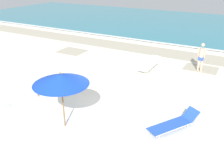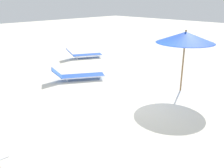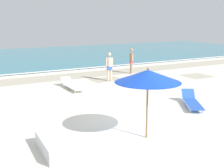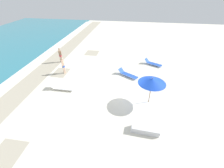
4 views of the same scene
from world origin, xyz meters
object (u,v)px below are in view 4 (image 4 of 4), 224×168
object	(u,v)px
beach_umbrella	(152,81)
sun_lounger_under_umbrella	(62,87)
beachgoer_wading_adult	(63,65)
sun_lounger_near_water_left	(128,74)
sun_lounger_beside_umbrella	(153,63)
beachgoer_shoreline_child	(60,54)
lounger_stack	(145,129)

from	to	relation	value
beach_umbrella	sun_lounger_under_umbrella	world-z (taller)	beach_umbrella
beach_umbrella	beachgoer_wading_adult	xyz separation A→B (m)	(3.46, 8.78, -1.03)
beach_umbrella	sun_lounger_near_water_left	world-z (taller)	beach_umbrella
sun_lounger_beside_umbrella	beach_umbrella	bearing A→B (deg)	-159.51
sun_lounger_near_water_left	beachgoer_shoreline_child	world-z (taller)	beachgoer_shoreline_child
sun_lounger_near_water_left	beachgoer_shoreline_child	distance (m)	8.65
beach_umbrella	lounger_stack	size ratio (longest dim) A/B	1.20
beach_umbrella	beachgoer_wading_adult	world-z (taller)	beach_umbrella
sun_lounger_beside_umbrella	beachgoer_shoreline_child	size ratio (longest dim) A/B	1.19
beach_umbrella	beachgoer_shoreline_child	distance (m)	11.99
lounger_stack	sun_lounger_beside_umbrella	world-z (taller)	sun_lounger_beside_umbrella
sun_lounger_under_umbrella	beach_umbrella	bearing A→B (deg)	-93.97
lounger_stack	sun_lounger_beside_umbrella	bearing A→B (deg)	-2.69
sun_lounger_under_umbrella	beachgoer_shoreline_child	bearing A→B (deg)	25.42
beachgoer_wading_adult	beachgoer_shoreline_child	distance (m)	3.00
beachgoer_wading_adult	sun_lounger_near_water_left	bearing A→B (deg)	100.16
beach_umbrella	beachgoer_wading_adult	size ratio (longest dim) A/B	1.31
sun_lounger_beside_umbrella	lounger_stack	bearing A→B (deg)	-159.56
sun_lounger_near_water_left	beachgoer_wading_adult	xyz separation A→B (m)	(-0.40, 6.80, 0.79)
lounger_stack	sun_lounger_near_water_left	bearing A→B (deg)	17.12
sun_lounger_under_umbrella	sun_lounger_beside_umbrella	world-z (taller)	sun_lounger_beside_umbrella
lounger_stack	sun_lounger_beside_umbrella	size ratio (longest dim) A/B	0.91
sun_lounger_under_umbrella	sun_lounger_near_water_left	bearing A→B (deg)	-60.12
sun_lounger_near_water_left	sun_lounger_beside_umbrella	bearing A→B (deg)	-10.93
beachgoer_wading_adult	beachgoer_shoreline_child	bearing A→B (deg)	-142.54
beach_umbrella	beachgoer_wading_adult	bearing A→B (deg)	68.49
sun_lounger_under_umbrella	sun_lounger_beside_umbrella	size ratio (longest dim) A/B	1.10
sun_lounger_near_water_left	beach_umbrella	bearing A→B (deg)	-121.29
sun_lounger_near_water_left	beachgoer_wading_adult	distance (m)	6.86
beach_umbrella	beachgoer_shoreline_child	bearing A→B (deg)	59.62
sun_lounger_near_water_left	beachgoer_wading_adult	bearing A→B (deg)	124.92
sun_lounger_under_umbrella	beachgoer_shoreline_child	distance (m)	6.08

